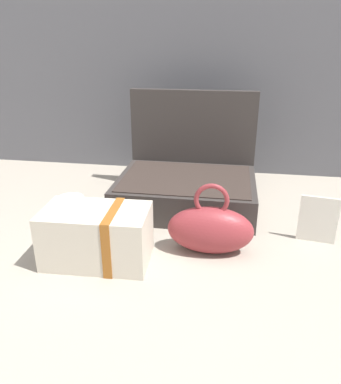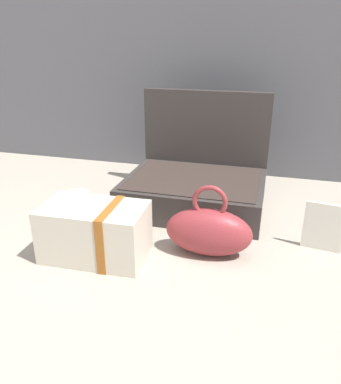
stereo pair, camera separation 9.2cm
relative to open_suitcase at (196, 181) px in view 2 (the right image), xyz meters
name	(u,v)px [view 2 (the right image)]	position (x,y,z in m)	size (l,w,h in m)	color
ground_plane	(168,238)	(-0.02, -0.24, -0.07)	(6.00, 6.00, 0.00)	#9E9384
open_suitcase	(196,181)	(0.00, 0.00, 0.00)	(0.41, 0.33, 0.33)	#332D2B
teal_pouch_handbag	(209,231)	(0.09, -0.29, -0.01)	(0.21, 0.09, 0.18)	maroon
cream_toiletry_bag	(96,232)	(-0.16, -0.36, -0.01)	(0.24, 0.15, 0.13)	beige
coffee_mug	(77,209)	(-0.29, -0.23, -0.03)	(0.11, 0.07, 0.09)	silver
info_card_left	(323,227)	(0.35, -0.19, -0.01)	(0.09, 0.01, 0.12)	silver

